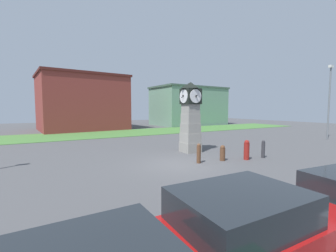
{
  "coord_description": "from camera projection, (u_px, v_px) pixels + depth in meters",
  "views": [
    {
      "loc": [
        -6.35,
        -9.85,
        2.97
      ],
      "look_at": [
        1.01,
        3.05,
        1.81
      ],
      "focal_mm": 24.0,
      "sensor_mm": 36.0,
      "label": 1
    }
  ],
  "objects": [
    {
      "name": "bollard_end_row",
      "position": [
        199.0,
        153.0,
        12.21
      ],
      "size": [
        0.23,
        0.23,
        1.08
      ],
      "color": "brown",
      "rests_on": "ground_plane"
    },
    {
      "name": "storefront_low_left",
      "position": [
        189.0,
        106.0,
        41.46
      ],
      "size": [
        13.33,
        8.58,
        6.85
      ],
      "color": "gray",
      "rests_on": "ground_plane"
    },
    {
      "name": "clock_tower",
      "position": [
        190.0,
        117.0,
        15.24
      ],
      "size": [
        1.5,
        1.52,
        4.75
      ],
      "color": "gray",
      "rests_on": "ground_plane"
    },
    {
      "name": "ground_plane",
      "position": [
        180.0,
        165.0,
        11.89
      ],
      "size": [
        89.33,
        89.33,
        0.0
      ],
      "primitive_type": "plane",
      "color": "#4C4C4F"
    },
    {
      "name": "car_near_tower",
      "position": [
        248.0,
        231.0,
        3.97
      ],
      "size": [
        4.02,
        2.02,
        1.58
      ],
      "color": "#A51111",
      "rests_on": "ground_plane"
    },
    {
      "name": "warehouse_blue_far",
      "position": [
        82.0,
        103.0,
        31.75
      ],
      "size": [
        12.02,
        10.25,
        7.6
      ],
      "color": "maroon",
      "rests_on": "ground_plane"
    },
    {
      "name": "bollard_near_tower",
      "position": [
        263.0,
        149.0,
        13.52
      ],
      "size": [
        0.2,
        0.2,
        1.07
      ],
      "color": "#333338",
      "rests_on": "ground_plane"
    },
    {
      "name": "street_lamp_far_side",
      "position": [
        329.0,
        97.0,
        21.16
      ],
      "size": [
        0.5,
        0.24,
        7.02
      ],
      "color": "slate",
      "rests_on": "ground_plane"
    },
    {
      "name": "grass_verge_far",
      "position": [
        133.0,
        132.0,
        27.85
      ],
      "size": [
        53.6,
        7.65,
        0.04
      ],
      "primitive_type": "cube",
      "color": "#477A38",
      "rests_on": "ground_plane"
    },
    {
      "name": "bollard_mid_row",
      "position": [
        247.0,
        150.0,
        13.02
      ],
      "size": [
        0.31,
        0.31,
        1.15
      ],
      "color": "maroon",
      "rests_on": "ground_plane"
    },
    {
      "name": "bollard_far_row",
      "position": [
        223.0,
        153.0,
        12.8
      ],
      "size": [
        0.3,
        0.3,
        0.89
      ],
      "color": "brown",
      "rests_on": "ground_plane"
    }
  ]
}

